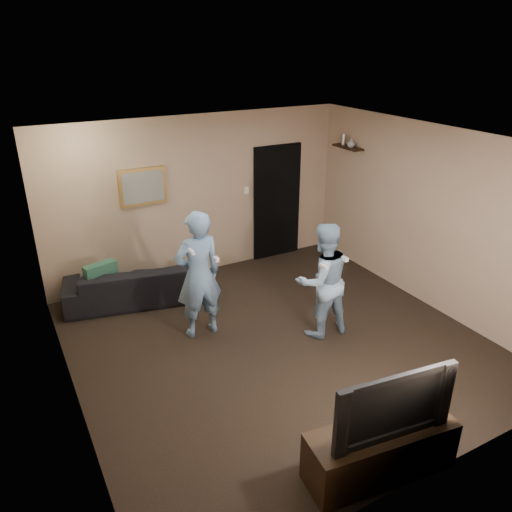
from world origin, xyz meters
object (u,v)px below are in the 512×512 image
tv_console (380,451)px  sofa (133,284)px  television (387,400)px  wii_player_right (322,280)px  wii_player_left (198,275)px

tv_console → sofa: bearing=111.0°
sofa → television: (1.05, -4.24, 0.54)m
tv_console → wii_player_right: 2.43m
sofa → wii_player_left: size_ratio=1.15×
wii_player_left → wii_player_right: wii_player_left is taller
wii_player_right → sofa: bearing=133.6°
sofa → television: bearing=116.1°
sofa → tv_console: sofa is taller
wii_player_left → wii_player_right: 1.60m
wii_player_left → wii_player_right: bearing=-28.1°
tv_console → wii_player_right: bearing=74.8°
television → wii_player_left: 3.00m
wii_player_left → sofa: bearing=112.6°
tv_console → wii_player_right: (0.90, 2.20, 0.53)m
sofa → wii_player_right: (1.95, -2.04, 0.49)m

